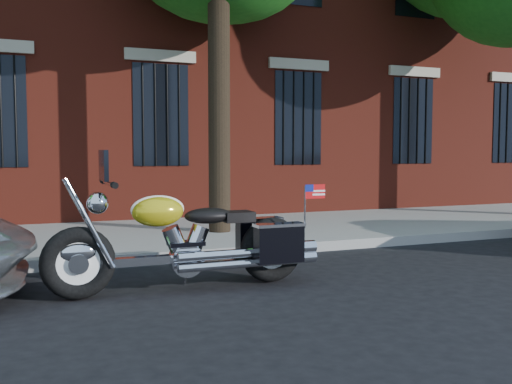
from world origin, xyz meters
name	(u,v)px	position (x,y,z in m)	size (l,w,h in m)	color
ground	(256,278)	(0.00, 0.00, 0.00)	(120.00, 120.00, 0.00)	black
curb	(220,253)	(0.00, 1.38, 0.07)	(40.00, 0.16, 0.15)	gray
sidewalk	(185,234)	(0.00, 3.26, 0.07)	(40.00, 3.60, 0.15)	gray
motorcycle	(195,243)	(-0.82, -0.27, 0.51)	(2.96, 0.86, 1.50)	black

